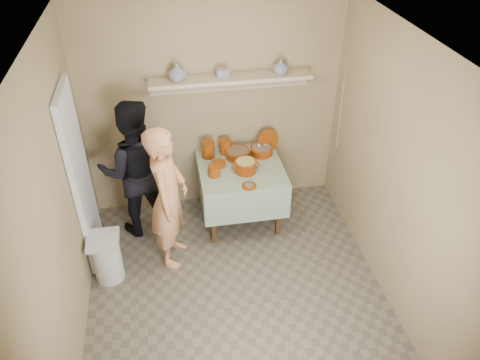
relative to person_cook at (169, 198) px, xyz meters
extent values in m
plane|color=#645D4F|center=(0.60, -0.74, -0.82)|extent=(3.50, 3.50, 0.00)
cube|color=silver|center=(-0.86, 0.21, 0.18)|extent=(0.06, 0.70, 2.00)
cylinder|color=#732C05|center=(0.51, 0.81, 0.04)|extent=(0.16, 0.16, 0.21)
cylinder|color=#732C05|center=(0.72, 0.86, 0.03)|extent=(0.15, 0.15, 0.18)
cylinder|color=#732C05|center=(0.52, 0.40, 0.01)|extent=(0.13, 0.13, 0.13)
cylinder|color=#732C05|center=(0.60, 0.59, -0.04)|extent=(0.16, 0.16, 0.05)
cylinder|color=#732C05|center=(1.24, 0.85, 0.06)|extent=(0.30, 0.19, 0.28)
imported|color=navy|center=(1.35, 0.86, 0.99)|extent=(0.21, 0.21, 0.17)
imported|color=navy|center=(0.22, 0.88, 1.00)|extent=(0.26, 0.26, 0.20)
cube|color=navy|center=(0.71, 0.89, 0.95)|extent=(0.15, 0.12, 0.09)
imported|color=tan|center=(0.00, 0.00, 0.00)|extent=(0.52, 0.67, 1.64)
imported|color=black|center=(-0.34, 0.57, 0.01)|extent=(0.84, 0.67, 1.67)
cube|color=#9B875F|center=(0.60, 1.02, 0.48)|extent=(3.00, 0.02, 2.60)
cube|color=#9B875F|center=(-0.91, -0.74, 0.48)|extent=(0.02, 3.50, 2.60)
cube|color=#9B875F|center=(2.11, -0.74, 0.48)|extent=(0.02, 3.50, 2.60)
cube|color=silver|center=(0.60, -0.74, 1.79)|extent=(3.00, 3.50, 0.02)
cube|color=#4C2D16|center=(0.47, 0.16, -0.47)|extent=(0.05, 0.05, 0.71)
cube|color=#4C2D16|center=(1.23, 0.16, -0.47)|extent=(0.05, 0.05, 0.71)
cube|color=#4C2D16|center=(0.47, 0.92, -0.47)|extent=(0.05, 0.05, 0.71)
cube|color=#4C2D16|center=(1.23, 0.92, -0.47)|extent=(0.05, 0.05, 0.71)
cube|color=#4C2D16|center=(0.85, 0.54, -0.09)|extent=(0.90, 0.90, 0.04)
cube|color=#1E5932|center=(0.85, 0.54, -0.07)|extent=(0.96, 0.96, 0.01)
cube|color=#1E5932|center=(0.85, 0.06, -0.28)|extent=(0.96, 0.01, 0.44)
cube|color=#1E5932|center=(0.85, 1.02, -0.28)|extent=(0.96, 0.01, 0.44)
cube|color=#1E5932|center=(0.37, 0.54, -0.28)|extent=(0.01, 0.96, 0.44)
cube|color=#1E5932|center=(1.33, 0.54, -0.28)|extent=(0.01, 0.96, 0.44)
cylinder|color=#601B01|center=(0.85, 0.74, -0.01)|extent=(0.28, 0.28, 0.09)
cylinder|color=#732C05|center=(0.85, 0.74, 0.03)|extent=(0.30, 0.30, 0.01)
cylinder|color=brown|center=(0.85, 0.74, 0.01)|extent=(0.25, 0.25, 0.05)
cylinder|color=#601B01|center=(1.14, 0.76, -0.01)|extent=(0.26, 0.26, 0.09)
cylinder|color=#732C05|center=(1.14, 0.76, 0.03)|extent=(0.28, 0.28, 0.01)
cylinder|color=#8C6B54|center=(1.14, 0.76, 0.01)|extent=(0.23, 0.23, 0.05)
cylinder|color=silver|center=(1.15, 0.66, 0.12)|extent=(0.01, 0.22, 0.16)
sphere|color=silver|center=(1.11, 0.78, 0.05)|extent=(0.07, 0.07, 0.07)
cylinder|color=#601B01|center=(0.89, 0.42, 0.01)|extent=(0.24, 0.24, 0.14)
cylinder|color=#732C05|center=(0.89, 0.42, 0.07)|extent=(0.25, 0.25, 0.01)
cylinder|color=tan|center=(0.89, 0.42, 0.06)|extent=(0.21, 0.21, 0.05)
torus|color=#732C05|center=(0.77, 0.42, 0.02)|extent=(0.09, 0.02, 0.09)
torus|color=#732C05|center=(1.01, 0.42, 0.02)|extent=(0.09, 0.02, 0.09)
cylinder|color=#732C05|center=(0.87, 0.13, -0.05)|extent=(0.16, 0.16, 0.02)
cylinder|color=#8C6B54|center=(0.87, 0.13, -0.04)|extent=(0.09, 0.09, 0.01)
cube|color=#C0AE8F|center=(0.80, 0.88, 0.88)|extent=(1.80, 0.25, 0.04)
cube|color=#C0AE8F|center=(0.80, 1.00, 0.78)|extent=(1.80, 0.02, 0.18)
cylinder|color=silver|center=(-0.70, -0.20, -0.57)|extent=(0.30, 0.30, 0.50)
cube|color=silver|center=(-0.70, -0.20, -0.29)|extent=(0.32, 0.32, 0.06)
cylinder|color=silver|center=(2.07, 0.76, 0.73)|extent=(0.01, 0.01, 0.30)
cylinder|color=silver|center=(2.07, 0.74, 0.43)|extent=(0.01, 0.01, 0.30)
cylinder|color=silver|center=(2.07, 0.72, 0.13)|extent=(0.01, 0.01, 0.30)
camera|label=1|loc=(0.07, -3.89, 2.94)|focal=35.00mm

